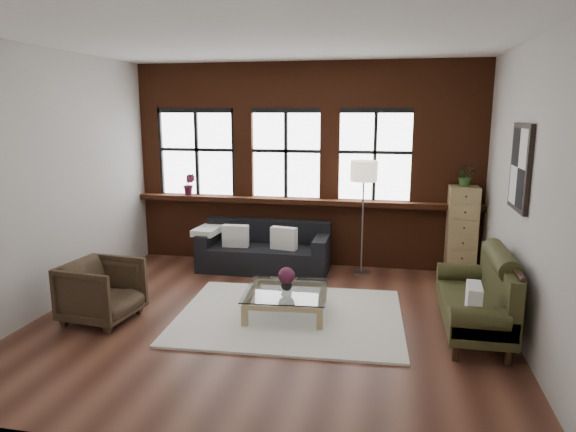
% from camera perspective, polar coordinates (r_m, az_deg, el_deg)
% --- Properties ---
extents(floor, '(5.50, 5.50, 0.00)m').
position_cam_1_polar(floor, '(6.26, -2.02, -11.43)').
color(floor, '#48261A').
rests_on(floor, ground).
extents(ceiling, '(5.50, 5.50, 0.00)m').
position_cam_1_polar(ceiling, '(5.81, -2.25, 19.03)').
color(ceiling, white).
rests_on(ceiling, ground).
extents(wall_back, '(5.50, 0.00, 5.50)m').
position_cam_1_polar(wall_back, '(8.26, 1.92, 5.68)').
color(wall_back, beige).
rests_on(wall_back, ground).
extents(wall_front, '(5.50, 0.00, 5.50)m').
position_cam_1_polar(wall_front, '(3.48, -11.74, -2.67)').
color(wall_front, beige).
rests_on(wall_front, ground).
extents(wall_left, '(0.00, 5.00, 5.00)m').
position_cam_1_polar(wall_left, '(6.99, -24.67, 3.57)').
color(wall_left, beige).
rests_on(wall_left, ground).
extents(wall_right, '(0.00, 5.00, 5.00)m').
position_cam_1_polar(wall_right, '(5.84, 25.16, 2.15)').
color(wall_right, beige).
rests_on(wall_right, ground).
extents(brick_backwall, '(5.50, 0.12, 3.20)m').
position_cam_1_polar(brick_backwall, '(8.20, 1.85, 5.64)').
color(brick_backwall, '#592815').
rests_on(brick_backwall, floor).
extents(sill_ledge, '(5.50, 0.30, 0.08)m').
position_cam_1_polar(sill_ledge, '(8.19, 1.73, 1.67)').
color(sill_ledge, '#592815').
rests_on(sill_ledge, brick_backwall).
extents(window_left, '(1.38, 0.10, 1.50)m').
position_cam_1_polar(window_left, '(8.67, -10.02, 6.79)').
color(window_left, black).
rests_on(window_left, brick_backwall).
extents(window_mid, '(1.38, 0.10, 1.50)m').
position_cam_1_polar(window_mid, '(8.25, -0.20, 6.73)').
color(window_mid, black).
rests_on(window_mid, brick_backwall).
extents(window_right, '(1.38, 0.10, 1.50)m').
position_cam_1_polar(window_right, '(8.09, 9.63, 6.47)').
color(window_right, black).
rests_on(window_right, brick_backwall).
extents(wall_poster, '(0.05, 0.74, 0.94)m').
position_cam_1_polar(wall_poster, '(6.09, 24.44, 4.94)').
color(wall_poster, black).
rests_on(wall_poster, wall_right).
extents(shag_rug, '(2.77, 2.23, 0.03)m').
position_cam_1_polar(shag_rug, '(6.32, 0.20, -11.04)').
color(shag_rug, silver).
rests_on(shag_rug, floor).
extents(dark_sofa, '(2.01, 0.81, 0.73)m').
position_cam_1_polar(dark_sofa, '(8.01, -2.67, -3.52)').
color(dark_sofa, black).
rests_on(dark_sofa, floor).
extents(pillow_a, '(0.41, 0.16, 0.34)m').
position_cam_1_polar(pillow_a, '(7.98, -5.85, -2.22)').
color(pillow_a, white).
rests_on(pillow_a, dark_sofa).
extents(pillow_b, '(0.42, 0.21, 0.34)m').
position_cam_1_polar(pillow_b, '(7.80, -0.47, -2.49)').
color(pillow_b, white).
rests_on(pillow_b, dark_sofa).
extents(vintage_settee, '(0.75, 1.68, 0.90)m').
position_cam_1_polar(vintage_settee, '(6.10, 19.91, -8.25)').
color(vintage_settee, '#323017').
rests_on(vintage_settee, floor).
extents(pillow_settee, '(0.17, 0.39, 0.34)m').
position_cam_1_polar(pillow_settee, '(5.57, 19.92, -8.89)').
color(pillow_settee, white).
rests_on(pillow_settee, vintage_settee).
extents(armchair, '(0.87, 0.85, 0.72)m').
position_cam_1_polar(armchair, '(6.50, -19.97, -7.85)').
color(armchair, '#35281A').
rests_on(armchair, floor).
extents(coffee_table, '(1.06, 1.06, 0.33)m').
position_cam_1_polar(coffee_table, '(6.33, -0.16, -9.61)').
color(coffee_table, tan).
rests_on(coffee_table, shag_rug).
extents(vase, '(0.17, 0.17, 0.14)m').
position_cam_1_polar(vase, '(6.25, -0.16, -7.61)').
color(vase, '#B2B2B2').
rests_on(vase, coffee_table).
extents(flowers, '(0.20, 0.20, 0.20)m').
position_cam_1_polar(flowers, '(6.22, -0.16, -6.65)').
color(flowers, '#60203C').
rests_on(flowers, vase).
extents(drawer_chest, '(0.42, 0.42, 1.37)m').
position_cam_1_polar(drawer_chest, '(8.05, 18.72, -1.69)').
color(drawer_chest, tan).
rests_on(drawer_chest, floor).
extents(potted_plant_top, '(0.34, 0.31, 0.30)m').
position_cam_1_polar(potted_plant_top, '(7.91, 19.11, 4.21)').
color(potted_plant_top, '#2D5923').
rests_on(potted_plant_top, drawer_chest).
extents(floor_lamp, '(0.40, 0.40, 1.88)m').
position_cam_1_polar(floor_lamp, '(7.80, 8.30, 0.31)').
color(floor_lamp, '#A5A5A8').
rests_on(floor_lamp, floor).
extents(sill_plant, '(0.22, 0.18, 0.36)m').
position_cam_1_polar(sill_plant, '(8.65, -10.91, 3.48)').
color(sill_plant, '#60203C').
rests_on(sill_plant, sill_ledge).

